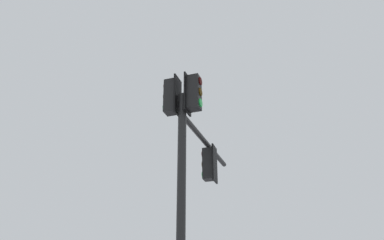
% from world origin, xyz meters
% --- Properties ---
extents(signal_mast_assembly, '(3.27, 3.01, 7.04)m').
position_xyz_m(signal_mast_assembly, '(0.87, 0.26, 4.96)').
color(signal_mast_assembly, black).
rests_on(signal_mast_assembly, ground).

